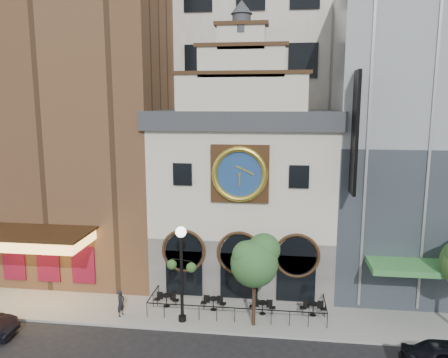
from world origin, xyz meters
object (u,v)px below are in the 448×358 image
object	(u,v)px
bistro_0	(167,299)
pedestrian	(121,303)
lamppost	(181,263)
bistro_3	(313,308)
tree_left	(255,259)
bistro_2	(262,307)
bistro_1	(213,303)

from	to	relation	value
bistro_0	pedestrian	world-z (taller)	pedestrian
lamppost	bistro_0	bearing A→B (deg)	143.72
bistro_0	bistro_3	world-z (taller)	same
tree_left	bistro_0	bearing A→B (deg)	164.11
bistro_2	bistro_3	size ratio (longest dim) A/B	1.00
bistro_0	tree_left	bearing A→B (deg)	-15.89
bistro_2	pedestrian	bearing A→B (deg)	-171.37
bistro_1	lamppost	size ratio (longest dim) A/B	0.27
bistro_3	pedestrian	size ratio (longest dim) A/B	0.98
bistro_3	tree_left	xyz separation A→B (m)	(-3.46, -1.58, 3.51)
pedestrian	bistro_0	bearing A→B (deg)	-43.51
bistro_0	pedestrian	size ratio (longest dim) A/B	0.98
bistro_0	bistro_2	world-z (taller)	same
bistro_3	lamppost	xyz separation A→B (m)	(-7.70, -1.68, 3.10)
bistro_2	pedestrian	size ratio (longest dim) A/B	0.98
bistro_0	bistro_3	bearing A→B (deg)	-0.16
bistro_1	bistro_2	size ratio (longest dim) A/B	1.00
bistro_2	bistro_3	bearing A→B (deg)	4.12
bistro_2	pedestrian	world-z (taller)	pedestrian
bistro_2	tree_left	distance (m)	3.78
bistro_3	tree_left	distance (m)	5.17
bistro_3	tree_left	size ratio (longest dim) A/B	0.29
bistro_0	pedestrian	xyz separation A→B (m)	(-2.42, -1.53, 0.35)
pedestrian	tree_left	distance (m)	8.66
lamppost	tree_left	size ratio (longest dim) A/B	1.06
bistro_0	lamppost	world-z (taller)	lamppost
bistro_3	lamppost	size ratio (longest dim) A/B	0.27
bistro_1	bistro_2	bearing A→B (deg)	-2.82
bistro_1	bistro_2	world-z (taller)	same
bistro_0	pedestrian	bearing A→B (deg)	-147.63
bistro_1	pedestrian	world-z (taller)	pedestrian
bistro_2	tree_left	world-z (taller)	tree_left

